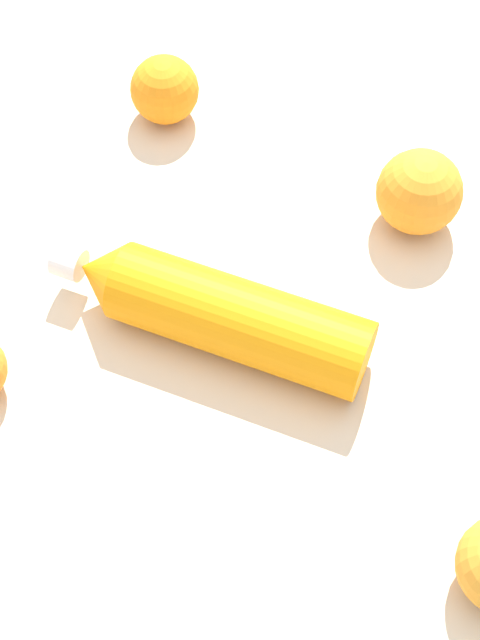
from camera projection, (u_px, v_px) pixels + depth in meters
ground_plane at (262, 323)px, 0.83m from camera, size 2.40×2.40×0.00m
water_bottle at (216, 312)px, 0.80m from camera, size 0.17×0.28×0.07m
orange_0 at (165, 90)px, 0.94m from camera, size 0.07×0.07×0.07m
orange_2 at (419, 192)px, 0.86m from camera, size 0.08×0.08×0.08m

